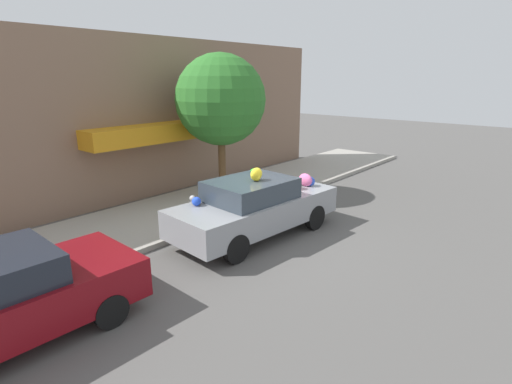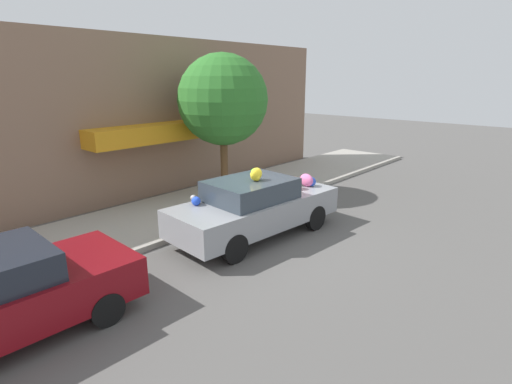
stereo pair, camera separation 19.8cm
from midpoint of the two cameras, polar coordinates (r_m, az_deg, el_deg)
The scene contains 6 objects.
ground_plane at distance 10.31m, azimuth 0.04°, elevation -6.02°, with size 60.00×60.00×0.00m, color #565451.
sidewalk_curb at distance 12.14m, azimuth -9.51°, elevation -2.43°, with size 24.00×3.20×0.13m.
building_facade at distance 13.40m, azimuth -16.02°, elevation 9.79°, with size 18.00×1.20×5.15m.
street_tree at distance 12.87m, azimuth -4.31°, elevation 12.97°, with size 2.85×2.85×4.49m.
fire_hydrant at distance 10.93m, azimuth -8.37°, elevation -2.22°, with size 0.20×0.20×0.70m.
art_car at distance 9.95m, azimuth 0.52°, elevation -2.01°, with size 4.64×2.05×1.81m.
Camera 2 is at (-7.05, -6.44, 3.89)m, focal length 28.00 mm.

